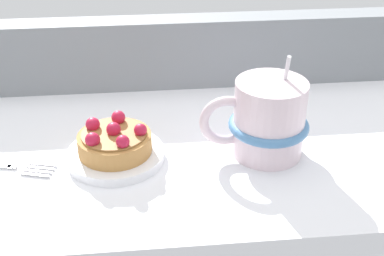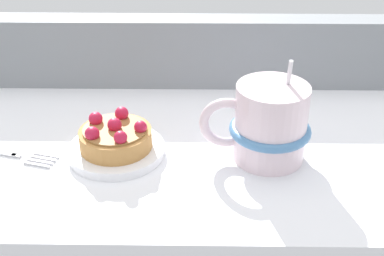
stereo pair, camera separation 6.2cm
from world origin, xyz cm
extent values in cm
cube|color=white|center=(0.00, 0.00, -1.54)|extent=(75.08, 39.35, 3.08)
cube|color=gray|center=(0.00, 17.36, 5.31)|extent=(73.57, 4.63, 10.63)
cylinder|color=white|center=(-6.92, -3.51, 0.57)|extent=(11.86, 11.86, 1.14)
cylinder|color=white|center=(-6.92, -3.51, 0.29)|extent=(6.52, 6.52, 0.57)
cylinder|color=#B77F42|center=(-6.92, -3.51, 2.30)|extent=(8.89, 8.89, 2.31)
cylinder|color=olive|center=(-6.92, -3.51, 3.60)|extent=(7.82, 7.82, 0.30)
sphere|color=#B71938|center=(-6.92, -3.51, 4.22)|extent=(1.75, 1.75, 1.75)
sphere|color=#B71938|center=(-3.75, -3.89, 4.17)|extent=(1.57, 1.57, 1.57)
sphere|color=#B71938|center=(-6.41, -0.75, 4.29)|extent=(1.72, 1.72, 1.72)
sphere|color=#B71938|center=(-9.46, -2.02, 4.20)|extent=(1.73, 1.73, 1.73)
sphere|color=#B71938|center=(-9.28, -5.50, 4.13)|extent=(1.76, 1.76, 1.76)
sphere|color=#B71938|center=(-5.81, -6.47, 4.25)|extent=(1.59, 1.59, 1.59)
cylinder|color=silver|center=(11.77, -3.85, 4.80)|extent=(8.62, 8.62, 9.61)
torus|color=#4C7FB2|center=(11.77, -3.85, 3.93)|extent=(9.82, 9.82, 1.15)
torus|color=silver|center=(6.52, -3.85, 4.80)|extent=(6.53, 1.15, 6.53)
cylinder|color=silver|center=(13.49, -3.20, 10.04)|extent=(0.65, 2.17, 5.80)
cube|color=#B7B7BC|center=(-19.29, -4.27, 0.30)|extent=(1.31, 0.86, 0.60)
cube|color=#B7B7BC|center=(-16.21, -6.26, 0.30)|extent=(3.44, 1.17, 0.60)
cube|color=#B7B7BC|center=(-16.02, -5.56, 0.30)|extent=(3.44, 1.17, 0.60)
cube|color=#B7B7BC|center=(-15.82, -4.85, 0.30)|extent=(3.44, 1.17, 0.60)
cube|color=#B7B7BC|center=(-15.62, -4.14, 0.30)|extent=(3.44, 1.17, 0.60)
camera|label=1|loc=(-3.04, -57.32, 35.38)|focal=48.63mm
camera|label=2|loc=(3.19, -57.60, 35.38)|focal=48.63mm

